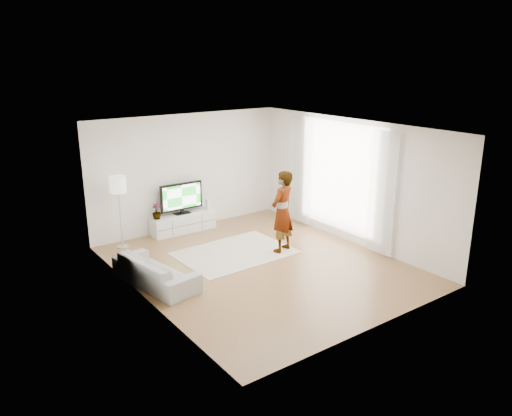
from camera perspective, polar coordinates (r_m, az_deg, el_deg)
floor at (r=10.23m, az=0.52°, el=-6.57°), size 6.00×6.00×0.00m
ceiling at (r=9.47m, az=0.57°, el=9.16°), size 6.00×6.00×0.00m
wall_left at (r=8.58m, az=-13.03°, el=-1.73°), size 0.02×6.00×2.80m
wall_right at (r=11.37m, az=10.74°, el=3.00°), size 0.02×6.00×2.80m
wall_back at (r=12.23m, az=-7.85°, el=4.11°), size 5.00×0.02×2.80m
wall_front at (r=7.68m, az=13.99°, el=-4.03°), size 5.00×0.02×2.80m
window at (r=11.55m, az=9.61°, el=3.53°), size 0.01×2.60×2.50m
curtain_near at (r=10.67m, az=14.23°, el=1.58°), size 0.04×0.70×2.60m
curtain_far at (r=12.44m, az=5.08°, el=4.19°), size 0.04×0.70×2.60m
media_console at (r=12.21m, az=-8.32°, el=-1.66°), size 1.59×0.45×0.45m
television at (r=12.05m, az=-8.51°, el=1.23°), size 1.09×0.21×0.76m
game_console at (r=12.43m, az=-5.56°, el=0.43°), size 0.09×0.18×0.24m
potted_plant at (r=11.81m, az=-11.30°, el=-0.40°), size 0.25×0.25×0.36m
rug at (r=10.86m, az=-2.43°, el=-5.12°), size 2.44×1.79×0.01m
player at (r=10.67m, az=3.03°, el=-0.42°), size 0.76×0.62×1.78m
sofa at (r=9.52m, az=-11.42°, el=-7.02°), size 1.04×1.96×0.54m
floor_lamp at (r=11.16m, az=-15.49°, el=2.24°), size 0.36×0.36×1.61m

